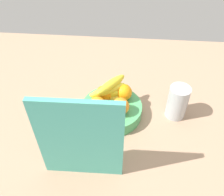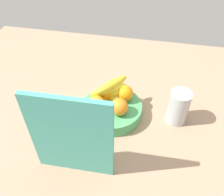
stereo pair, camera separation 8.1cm
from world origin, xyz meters
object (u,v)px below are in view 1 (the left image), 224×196
at_px(fruit_bowl, 112,109).
at_px(orange_center, 104,94).
at_px(thermos_tumbler, 177,102).
at_px(cutting_board, 80,141).
at_px(banana_bunch, 109,91).
at_px(orange_front_left, 120,106).
at_px(orange_front_right, 124,92).
at_px(orange_back_left, 97,105).

bearing_deg(fruit_bowl, orange_center, -36.07).
bearing_deg(orange_center, thermos_tumbler, 178.50).
bearing_deg(fruit_bowl, cutting_board, 75.46).
xyz_separation_m(orange_center, banana_bunch, (-0.02, -0.00, 0.02)).
relative_size(orange_center, banana_bunch, 0.41).
bearing_deg(fruit_bowl, orange_front_left, 131.38).
bearing_deg(orange_center, orange_front_right, -168.71).
xyz_separation_m(orange_front_right, orange_center, (0.09, 0.02, 0.00)).
xyz_separation_m(banana_bunch, thermos_tumbler, (-0.30, 0.01, -0.03)).
xyz_separation_m(fruit_bowl, orange_front_right, (-0.05, -0.04, 0.07)).
xyz_separation_m(banana_bunch, cutting_board, (0.06, 0.32, 0.07)).
relative_size(banana_bunch, cutting_board, 0.51).
distance_m(orange_front_right, orange_back_left, 0.14).
distance_m(orange_front_right, orange_center, 0.09).
relative_size(orange_front_left, cutting_board, 0.21).
height_order(cutting_board, thermos_tumbler, cutting_board).
bearing_deg(thermos_tumbler, cutting_board, 41.07).
bearing_deg(thermos_tumbler, orange_back_left, 10.80).
bearing_deg(orange_center, banana_bunch, -177.83).
bearing_deg(orange_back_left, fruit_bowl, -140.92).
relative_size(orange_back_left, banana_bunch, 0.41).
distance_m(orange_front_left, orange_back_left, 0.10).
xyz_separation_m(orange_back_left, cutting_board, (0.02, 0.25, 0.08)).
height_order(orange_front_left, cutting_board, cutting_board).
bearing_deg(fruit_bowl, banana_bunch, -61.55).
distance_m(orange_front_left, cutting_board, 0.29).
height_order(orange_back_left, cutting_board, cutting_board).
bearing_deg(thermos_tumbler, orange_front_left, 14.44).
xyz_separation_m(fruit_bowl, cutting_board, (0.08, 0.30, 0.15)).
bearing_deg(orange_back_left, orange_front_left, -178.77).
height_order(banana_bunch, cutting_board, cutting_board).
bearing_deg(banana_bunch, thermos_tumbler, 178.23).
distance_m(orange_back_left, cutting_board, 0.26).
bearing_deg(orange_front_right, orange_front_left, 84.11).
relative_size(banana_bunch, thermos_tumbler, 1.17).
height_order(fruit_bowl, orange_front_left, orange_front_left).
xyz_separation_m(orange_front_right, thermos_tumbler, (-0.24, 0.03, -0.02)).
bearing_deg(orange_front_left, orange_front_right, -95.89).
bearing_deg(orange_front_right, thermos_tumbler, 173.84).
height_order(orange_front_right, banana_bunch, banana_bunch).
distance_m(orange_front_right, cutting_board, 0.37).
distance_m(orange_front_left, orange_center, 0.10).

